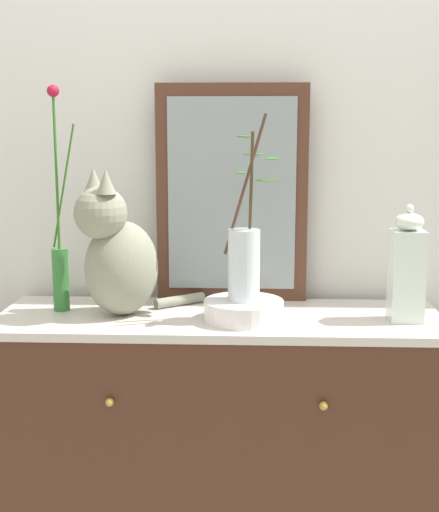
% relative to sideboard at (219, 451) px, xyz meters
% --- Properties ---
extents(wall_back, '(4.40, 0.08, 2.60)m').
position_rel_sideboard_xyz_m(wall_back, '(0.00, 0.29, 0.86)').
color(wall_back, silver).
rests_on(wall_back, ground_plane).
extents(sideboard, '(1.33, 0.45, 0.87)m').
position_rel_sideboard_xyz_m(sideboard, '(0.00, 0.00, 0.00)').
color(sideboard, '#4B281C').
rests_on(sideboard, ground_plane).
extents(mirror_leaning, '(0.48, 0.03, 0.69)m').
position_rel_sideboard_xyz_m(mirror_leaning, '(0.03, 0.19, 0.78)').
color(mirror_leaning, '#502E20').
rests_on(mirror_leaning, sideboard).
extents(cat_sitting, '(0.38, 0.32, 0.44)m').
position_rel_sideboard_xyz_m(cat_sitting, '(-0.30, -0.01, 0.62)').
color(cat_sitting, gray).
rests_on(cat_sitting, sideboard).
extents(vase_slim_green, '(0.08, 0.05, 0.68)m').
position_rel_sideboard_xyz_m(vase_slim_green, '(-0.49, 0.04, 0.60)').
color(vase_slim_green, '#347B36').
rests_on(vase_slim_green, sideboard).
extents(bowl_porcelain, '(0.23, 0.23, 0.06)m').
position_rel_sideboard_xyz_m(bowl_porcelain, '(0.07, -0.05, 0.47)').
color(bowl_porcelain, white).
rests_on(bowl_porcelain, sideboard).
extents(vase_glass_clear, '(0.16, 0.20, 0.53)m').
position_rel_sideboard_xyz_m(vase_glass_clear, '(0.07, -0.05, 0.62)').
color(vase_glass_clear, silver).
rests_on(vase_glass_clear, bowl_porcelain).
extents(jar_lidded_porcelain, '(0.09, 0.09, 0.34)m').
position_rel_sideboard_xyz_m(jar_lidded_porcelain, '(0.54, -0.04, 0.59)').
color(jar_lidded_porcelain, white).
rests_on(jar_lidded_porcelain, sideboard).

